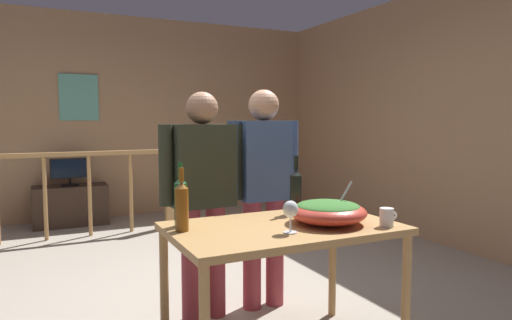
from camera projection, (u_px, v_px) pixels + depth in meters
The scene contains 16 objects.
ground_plane at pixel (185, 300), 3.46m from camera, with size 8.77×8.77×0.00m, color #9E9384.
back_wall at pixel (111, 117), 6.36m from camera, with size 6.04×0.10×2.77m, color tan.
side_wall_right at pixel (400, 117), 5.56m from camera, with size 0.10×5.06×2.77m, color tan.
framed_picture at pixel (79, 97), 6.11m from camera, with size 0.49×0.03×0.61m, color #61B09B.
stair_railing at pixel (67, 182), 5.21m from camera, with size 3.38×0.10×1.04m.
tv_console at pixel (71, 205), 5.90m from camera, with size 0.90×0.40×0.51m, color #38281E.
flat_screen_tv at pixel (70, 169), 5.83m from camera, with size 0.46×0.12×0.35m.
serving_table at pixel (283, 239), 2.57m from camera, with size 1.25×0.77×0.77m.
salad_bowl at pixel (328, 211), 2.59m from camera, with size 0.44×0.44×0.23m.
wine_glass at pixel (291, 211), 2.37m from camera, with size 0.08×0.08×0.17m.
wine_bottle_green at pixel (181, 201), 2.52m from camera, with size 0.07×0.07×0.35m.
wine_bottle_amber at pixel (182, 205), 2.41m from camera, with size 0.07×0.07×0.34m.
wine_bottle_dark at pixel (296, 190), 2.87m from camera, with size 0.07×0.07×0.36m.
mug_white at pixel (387, 217), 2.52m from camera, with size 0.11×0.08×0.10m.
person_standing_left at pixel (203, 187), 3.07m from camera, with size 0.59×0.24×1.53m.
person_standing_right at pixel (264, 182), 3.27m from camera, with size 0.54×0.24×1.56m.
Camera 1 is at (-0.98, -3.25, 1.35)m, focal length 32.30 mm.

